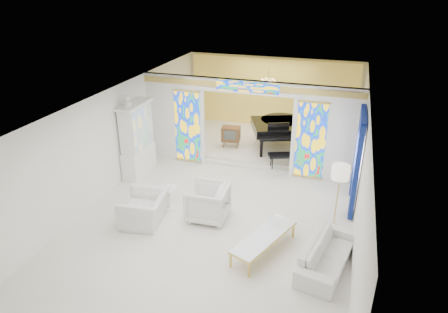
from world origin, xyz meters
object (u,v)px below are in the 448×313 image
(armchair_right, at_px, (208,202))
(china_cabinet, at_px, (137,140))
(tv_console, at_px, (231,134))
(coffee_table, at_px, (264,237))
(sofa, at_px, (327,254))
(grand_piano, at_px, (279,126))
(armchair_left, at_px, (144,209))

(armchair_right, bearing_deg, china_cabinet, -124.11)
(tv_console, bearing_deg, coffee_table, -72.86)
(sofa, height_order, grand_piano, grand_piano)
(grand_piano, distance_m, tv_console, 1.74)
(armchair_right, relative_size, coffee_table, 0.51)
(grand_piano, bearing_deg, tv_console, 175.59)
(china_cabinet, distance_m, armchair_right, 3.57)
(sofa, bearing_deg, coffee_table, 99.20)
(armchair_left, xyz_separation_m, grand_piano, (2.42, 5.62, 0.58))
(armchair_right, relative_size, grand_piano, 0.32)
(sofa, bearing_deg, armchair_left, 97.54)
(tv_console, bearing_deg, china_cabinet, -138.19)
(armchair_left, relative_size, armchair_right, 1.17)
(coffee_table, bearing_deg, tv_console, 114.36)
(armchair_right, bearing_deg, armchair_left, -68.99)
(armchair_left, bearing_deg, coffee_table, 76.55)
(armchair_left, relative_size, tv_console, 1.62)
(armchair_left, height_order, coffee_table, armchair_left)
(china_cabinet, relative_size, armchair_right, 2.59)
(china_cabinet, height_order, armchair_right, china_cabinet)
(china_cabinet, distance_m, armchair_left, 3.00)
(armchair_left, distance_m, armchair_right, 1.65)
(armchair_right, xyz_separation_m, tv_console, (-0.71, 4.44, 0.19))
(china_cabinet, distance_m, tv_console, 3.53)
(armchair_right, height_order, coffee_table, armchair_right)
(china_cabinet, xyz_separation_m, sofa, (6.17, -2.81, -0.86))
(sofa, bearing_deg, grand_piano, 32.27)
(grand_piano, bearing_deg, sofa, -90.86)
(tv_console, bearing_deg, grand_piano, 9.87)
(coffee_table, bearing_deg, china_cabinet, 149.85)
(armchair_left, xyz_separation_m, coffee_table, (3.23, -0.27, 0.01))
(coffee_table, height_order, grand_piano, grand_piano)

